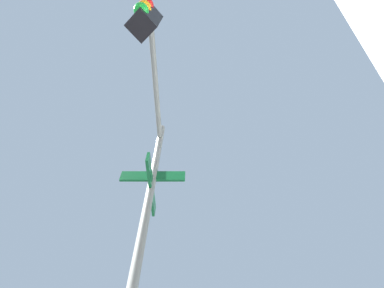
# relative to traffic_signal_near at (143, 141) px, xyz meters

# --- Properties ---
(traffic_signal_near) EXTENTS (2.20, 1.99, 6.30)m
(traffic_signal_near) POSITION_rel_traffic_signal_near_xyz_m (0.00, 0.00, 0.00)
(traffic_signal_near) COLOR slate
(traffic_signal_near) RESTS_ON ground_plane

